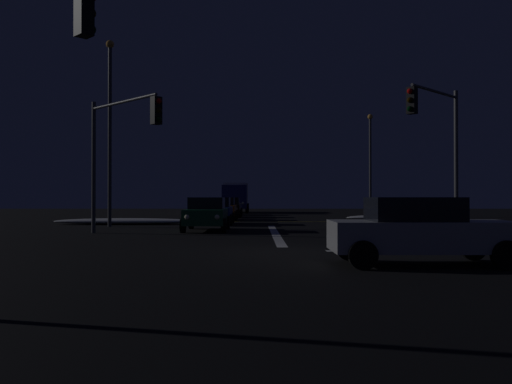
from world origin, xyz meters
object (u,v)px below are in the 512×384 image
streetlamp_left_near (112,120)px  traffic_signal_nw (122,138)px  sedan_green (209,214)px  sedan_gray (233,206)px  box_truck (238,196)px  traffic_signal_ne (441,132)px  sedan_silver_crossing (423,230)px  sedan_blue (218,210)px  sedan_orange (225,208)px  sedan_black (231,207)px  streetlamp_right_far (373,157)px

streetlamp_left_near → traffic_signal_nw: bearing=-71.8°
sedan_green → sedan_gray: size_ratio=1.00×
box_truck → traffic_signal_ne: size_ratio=1.32×
sedan_silver_crossing → traffic_signal_ne: 11.31m
traffic_signal_nw → streetlamp_left_near: 7.25m
sedan_gray → traffic_signal_ne: traffic_signal_ne is taller
streetlamp_left_near → traffic_signal_ne: bearing=-22.3°
sedan_gray → box_truck: box_truck is taller
sedan_blue → sedan_orange: same height
box_truck → traffic_signal_ne: 35.23m
sedan_blue → sedan_gray: same height
sedan_green → traffic_signal_ne: size_ratio=0.69×
sedan_orange → traffic_signal_ne: 18.42m
sedan_black → box_truck: (0.04, 13.44, 0.91)m
box_truck → sedan_blue: bearing=-90.6°
sedan_black → streetlamp_left_near: size_ratio=0.43×
sedan_orange → sedan_silver_crossing: same height
sedan_gray → traffic_signal_ne: bearing=-69.0°
traffic_signal_ne → traffic_signal_nw: bearing=-178.5°
streetlamp_right_far → traffic_signal_ne: bearing=-94.8°
box_truck → traffic_signal_nw: size_ratio=1.43×
sedan_blue → sedan_silver_crossing: same height
sedan_silver_crossing → traffic_signal_ne: (3.83, 10.04, 3.51)m
traffic_signal_ne → streetlamp_left_near: bearing=157.7°
traffic_signal_ne → streetlamp_left_near: (-15.49, 6.36, 1.40)m
sedan_blue → sedan_silver_crossing: bearing=-72.1°
streetlamp_right_far → sedan_green: bearing=-121.3°
sedan_green → sedan_black: same height
sedan_black → sedan_silver_crossing: 30.94m
sedan_green → sedan_gray: 23.02m
sedan_green → box_truck: 30.90m
sedan_green → sedan_silver_crossing: 14.30m
sedan_blue → streetlamp_right_far: 18.27m
sedan_orange → streetlamp_left_near: streetlamp_left_near is taller
sedan_blue → sedan_green: bearing=-89.8°
sedan_gray → traffic_signal_nw: 26.64m
streetlamp_right_far → sedan_silver_crossing: bearing=-100.0°
traffic_signal_ne → streetlamp_left_near: size_ratio=0.63×
sedan_orange → traffic_signal_ne: bearing=-56.5°
sedan_blue → traffic_signal_ne: size_ratio=0.69×
sedan_black → traffic_signal_nw: 21.20m
box_truck → traffic_signal_nw: (-3.53, -34.09, 2.33)m
traffic_signal_nw → sedan_orange: bearing=77.9°
sedan_black → streetlamp_right_far: bearing=10.0°
sedan_orange → box_truck: 18.69m
sedan_green → box_truck: (0.22, 30.88, 0.91)m
sedan_blue → box_truck: 24.66m
sedan_blue → streetlamp_right_far: size_ratio=0.51×
sedan_silver_crossing → traffic_signal_nw: traffic_signal_nw is taller
sedan_black → traffic_signal_nw: size_ratio=0.75×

